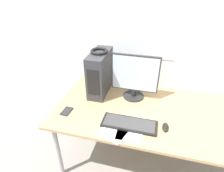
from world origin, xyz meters
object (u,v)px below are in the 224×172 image
object	(u,v)px
mouse	(165,127)
cell_phone	(67,111)
headphones	(99,51)
pc_tower	(100,73)
monitor_main	(135,77)
keyboard	(129,124)

from	to	relation	value
mouse	cell_phone	bearing A→B (deg)	-179.65
headphones	mouse	xyz separation A→B (m)	(0.69, -0.41, -0.44)
pc_tower	headphones	bearing A→B (deg)	90.00
pc_tower	cell_phone	xyz separation A→B (m)	(-0.20, -0.42, -0.22)
monitor_main	keyboard	xyz separation A→B (m)	(0.03, -0.42, -0.22)
pc_tower	headphones	distance (m)	0.24
monitor_main	pc_tower	bearing A→B (deg)	177.31
monitor_main	mouse	distance (m)	0.56
headphones	mouse	size ratio (longest dim) A/B	1.62
headphones	pc_tower	bearing A→B (deg)	-90.00
headphones	monitor_main	xyz separation A→B (m)	(0.36, -0.02, -0.22)
keyboard	cell_phone	world-z (taller)	keyboard
pc_tower	headphones	xyz separation A→B (m)	(0.00, 0.00, 0.24)
keyboard	mouse	xyz separation A→B (m)	(0.30, 0.03, 0.01)
mouse	cell_phone	xyz separation A→B (m)	(-0.89, -0.01, -0.01)
pc_tower	mouse	size ratio (longest dim) A/B	4.16
mouse	cell_phone	distance (m)	0.89
monitor_main	mouse	xyz separation A→B (m)	(0.33, -0.39, -0.22)
pc_tower	keyboard	world-z (taller)	pc_tower
cell_phone	pc_tower	bearing A→B (deg)	68.37
headphones	keyboard	world-z (taller)	headphones
monitor_main	headphones	bearing A→B (deg)	177.18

